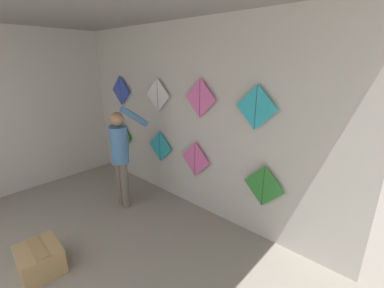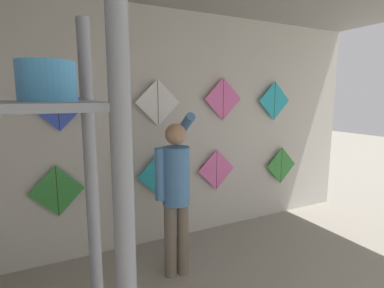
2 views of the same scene
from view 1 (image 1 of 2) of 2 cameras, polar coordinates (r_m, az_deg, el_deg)
name	(u,v)px [view 1 (image 1 of 2)]	position (r m, az deg, el deg)	size (l,w,h in m)	color
back_panel	(179,118)	(4.06, -2.81, 5.89)	(5.36, 0.06, 2.80)	beige
shopkeeper	(120,151)	(4.08, -15.61, -1.62)	(0.42, 0.57, 1.65)	#726656
cardboard_box	(40,259)	(3.56, -30.75, -21.11)	(0.51, 0.45, 0.32)	tan
kite_0	(123,136)	(5.31, -15.17, 1.79)	(0.55, 0.01, 0.55)	#338C38
kite_1	(160,146)	(4.43, -7.15, -0.52)	(0.55, 0.01, 0.55)	#28B2C6
kite_2	(195,159)	(3.89, 0.68, -3.36)	(0.55, 0.01, 0.55)	pink
kite_3	(263,186)	(3.34, 15.55, -9.01)	(0.55, 0.01, 0.55)	#338C38
kite_4	(121,91)	(5.08, -15.60, 11.37)	(0.55, 0.01, 0.55)	blue
kite_5	(158,95)	(4.23, -7.64, 10.74)	(0.55, 0.01, 0.55)	white
kite_6	(200,98)	(3.60, 1.78, 10.17)	(0.55, 0.01, 0.55)	pink
kite_7	(256,108)	(3.12, 14.00, 7.85)	(0.55, 0.01, 0.55)	#28B2C6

